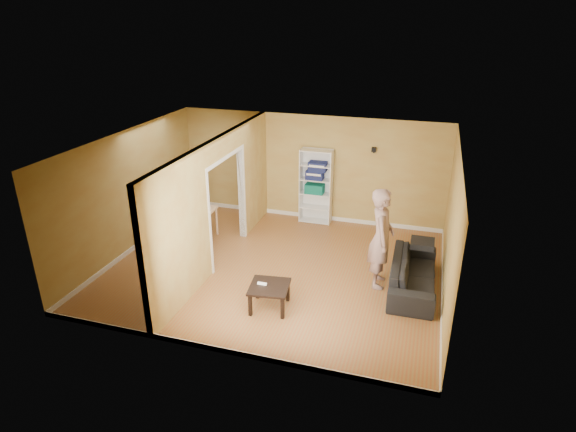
% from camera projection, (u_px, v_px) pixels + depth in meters
% --- Properties ---
extents(room_shell, '(6.50, 6.50, 6.50)m').
position_uv_depth(room_shell, '(275.00, 209.00, 9.28)').
color(room_shell, '#974E28').
rests_on(room_shell, ground).
extents(partition, '(0.22, 5.50, 2.60)m').
position_uv_depth(partition, '(218.00, 203.00, 9.60)').
color(partition, tan).
rests_on(partition, ground).
extents(wall_speaker, '(0.10, 0.10, 0.10)m').
position_uv_depth(wall_speaker, '(374.00, 150.00, 11.01)').
color(wall_speaker, black).
rests_on(wall_speaker, room_shell).
extents(sofa, '(2.09, 0.93, 0.79)m').
position_uv_depth(sofa, '(414.00, 269.00, 8.95)').
color(sofa, '#2A2A2D').
rests_on(sofa, ground).
extents(person, '(0.89, 0.73, 2.27)m').
position_uv_depth(person, '(382.00, 230.00, 8.80)').
color(person, slate).
rests_on(person, ground).
extents(bookshelf, '(0.77, 0.34, 1.83)m').
position_uv_depth(bookshelf, '(316.00, 186.00, 11.67)').
color(bookshelf, white).
rests_on(bookshelf, ground).
extents(paper_box_teal, '(0.45, 0.29, 0.23)m').
position_uv_depth(paper_box_teal, '(315.00, 188.00, 11.65)').
color(paper_box_teal, teal).
rests_on(paper_box_teal, bookshelf).
extents(paper_box_navy_b, '(0.41, 0.27, 0.21)m').
position_uv_depth(paper_box_navy_b, '(315.00, 175.00, 11.52)').
color(paper_box_navy_b, navy).
rests_on(paper_box_navy_b, bookshelf).
extents(paper_box_navy_c, '(0.43, 0.28, 0.22)m').
position_uv_depth(paper_box_navy_c, '(318.00, 166.00, 11.41)').
color(paper_box_navy_c, navy).
rests_on(paper_box_navy_c, bookshelf).
extents(coffee_table, '(0.67, 0.67, 0.45)m').
position_uv_depth(coffee_table, '(269.00, 289.00, 8.34)').
color(coffee_table, black).
rests_on(coffee_table, ground).
extents(game_controller, '(0.17, 0.04, 0.03)m').
position_uv_depth(game_controller, '(262.00, 284.00, 8.34)').
color(game_controller, white).
rests_on(game_controller, coffee_table).
extents(dining_table, '(1.14, 0.76, 0.71)m').
position_uv_depth(dining_table, '(189.00, 212.00, 10.86)').
color(dining_table, beige).
rests_on(dining_table, ground).
extents(chair_left, '(0.43, 0.43, 0.87)m').
position_uv_depth(chair_left, '(162.00, 217.00, 11.12)').
color(chair_left, '#C6B483').
rests_on(chair_left, ground).
extents(chair_near, '(0.57, 0.57, 1.05)m').
position_uv_depth(chair_near, '(179.00, 229.00, 10.30)').
color(chair_near, tan).
rests_on(chair_near, ground).
extents(chair_far, '(0.53, 0.53, 0.92)m').
position_uv_depth(chair_far, '(202.00, 211.00, 11.40)').
color(chair_far, tan).
rests_on(chair_far, ground).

